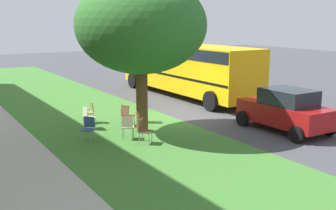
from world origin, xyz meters
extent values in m
plane|color=#424247|center=(0.00, 0.00, 0.00)|extent=(80.00, 80.00, 0.00)
cube|color=#3D752D|center=(0.00, 3.20, 0.00)|extent=(48.00, 6.00, 0.01)
cylinder|color=brown|center=(-1.27, 2.47, 1.43)|extent=(0.44, 0.44, 2.87)
ellipsoid|color=#2D6B28|center=(-1.27, 2.47, 4.02)|extent=(4.83, 4.83, 3.57)
cube|color=#C64C1E|center=(0.06, 1.82, 0.44)|extent=(0.57, 0.56, 0.04)
cube|color=#C64C1E|center=(-0.04, 1.67, 0.68)|extent=(0.39, 0.28, 0.40)
cylinder|color=gray|center=(0.30, 1.87, 0.21)|extent=(0.02, 0.02, 0.42)
cylinder|color=gray|center=(-0.01, 2.06, 0.21)|extent=(0.02, 0.02, 0.42)
cylinder|color=gray|center=(0.12, 1.58, 0.21)|extent=(0.02, 0.02, 0.42)
cylinder|color=gray|center=(-0.19, 1.77, 0.21)|extent=(0.02, 0.02, 0.42)
cube|color=beige|center=(0.20, 4.02, 0.44)|extent=(0.45, 0.43, 0.04)
cube|color=beige|center=(0.19, 4.20, 0.68)|extent=(0.40, 0.11, 0.40)
cylinder|color=gray|center=(0.03, 3.83, 0.21)|extent=(0.02, 0.02, 0.42)
cylinder|color=gray|center=(0.39, 3.86, 0.21)|extent=(0.02, 0.02, 0.42)
cylinder|color=gray|center=(0.01, 4.17, 0.21)|extent=(0.02, 0.02, 0.42)
cylinder|color=gray|center=(0.37, 4.20, 0.21)|extent=(0.02, 0.02, 0.42)
cube|color=brown|center=(-0.21, 2.55, 0.44)|extent=(0.54, 0.53, 0.04)
cube|color=brown|center=(-0.28, 2.72, 0.68)|extent=(0.40, 0.22, 0.40)
cylinder|color=gray|center=(-0.32, 2.33, 0.21)|extent=(0.02, 0.02, 0.42)
cylinder|color=gray|center=(0.02, 2.46, 0.21)|extent=(0.02, 0.02, 0.42)
cylinder|color=gray|center=(-0.44, 2.64, 0.21)|extent=(0.02, 0.02, 0.42)
cylinder|color=gray|center=(-0.11, 2.78, 0.21)|extent=(0.02, 0.02, 0.42)
cube|color=olive|center=(1.10, 3.76, 0.44)|extent=(0.46, 0.44, 0.04)
cube|color=olive|center=(1.08, 3.58, 0.68)|extent=(0.41, 0.13, 0.40)
cylinder|color=gray|center=(1.30, 3.91, 0.21)|extent=(0.02, 0.02, 0.42)
cylinder|color=gray|center=(0.94, 3.95, 0.21)|extent=(0.02, 0.02, 0.42)
cylinder|color=gray|center=(1.26, 3.57, 0.21)|extent=(0.02, 0.02, 0.42)
cylinder|color=gray|center=(0.91, 3.61, 0.21)|extent=(0.02, 0.02, 0.42)
cube|color=beige|center=(-1.89, 3.38, 0.44)|extent=(0.57, 0.57, 0.04)
cube|color=beige|center=(-2.04, 3.48, 0.68)|extent=(0.29, 0.38, 0.40)
cylinder|color=gray|center=(-1.85, 3.14, 0.21)|extent=(0.02, 0.02, 0.42)
cylinder|color=gray|center=(-1.65, 3.44, 0.21)|extent=(0.02, 0.02, 0.42)
cylinder|color=gray|center=(-2.13, 3.33, 0.21)|extent=(0.02, 0.02, 0.42)
cylinder|color=gray|center=(-1.93, 3.63, 0.21)|extent=(0.02, 0.02, 0.42)
cube|color=brown|center=(-2.73, 3.12, 0.44)|extent=(0.58, 0.58, 0.04)
cube|color=brown|center=(-2.61, 3.25, 0.68)|extent=(0.34, 0.34, 0.40)
cylinder|color=gray|center=(-2.98, 3.13, 0.21)|extent=(0.02, 0.02, 0.42)
cylinder|color=gray|center=(-2.72, 2.88, 0.21)|extent=(0.02, 0.02, 0.42)
cylinder|color=gray|center=(-2.74, 3.37, 0.21)|extent=(0.02, 0.02, 0.42)
cylinder|color=gray|center=(-2.48, 3.12, 0.21)|extent=(0.02, 0.02, 0.42)
cube|color=#335184|center=(-1.48, 4.75, 0.44)|extent=(0.58, 0.58, 0.04)
cube|color=#335184|center=(-1.35, 4.62, 0.68)|extent=(0.35, 0.34, 0.40)
cylinder|color=gray|center=(-1.47, 5.00, 0.21)|extent=(0.02, 0.02, 0.42)
cylinder|color=gray|center=(-1.72, 4.75, 0.21)|extent=(0.02, 0.02, 0.42)
cylinder|color=gray|center=(-1.23, 4.76, 0.21)|extent=(0.02, 0.02, 0.42)
cylinder|color=gray|center=(-1.49, 4.51, 0.21)|extent=(0.02, 0.02, 0.42)
cube|color=maroon|center=(-4.02, -2.27, 0.68)|extent=(3.70, 1.64, 0.76)
cube|color=#1E232B|center=(-4.17, -2.27, 1.33)|extent=(1.90, 1.44, 0.64)
cylinder|color=black|center=(-2.62, -1.40, 0.30)|extent=(0.60, 0.18, 0.60)
cylinder|color=black|center=(-2.62, -3.14, 0.30)|extent=(0.60, 0.18, 0.60)
cylinder|color=black|center=(-5.42, -1.40, 0.30)|extent=(0.60, 0.18, 0.60)
cylinder|color=black|center=(-5.42, -3.14, 0.30)|extent=(0.60, 0.18, 0.60)
cube|color=yellow|center=(4.25, -3.27, 1.63)|extent=(10.40, 2.44, 2.50)
cube|color=black|center=(4.25, -3.27, 1.28)|extent=(10.30, 2.46, 0.12)
cube|color=black|center=(4.25, -3.27, 2.53)|extent=(10.30, 2.46, 0.56)
cylinder|color=black|center=(8.25, -2.01, 0.48)|extent=(0.96, 0.28, 0.96)
cylinder|color=black|center=(8.25, -4.53, 0.48)|extent=(0.96, 0.28, 0.96)
cylinder|color=black|center=(0.25, -2.01, 0.48)|extent=(0.96, 0.28, 0.96)
cylinder|color=black|center=(0.25, -4.53, 0.48)|extent=(0.96, 0.28, 0.96)
camera|label=1|loc=(-14.84, 9.72, 4.21)|focal=44.16mm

